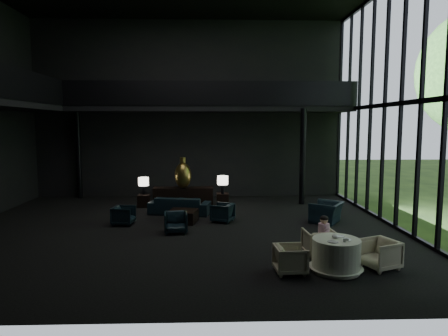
{
  "coord_description": "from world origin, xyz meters",
  "views": [
    {
      "loc": [
        1.0,
        -12.44,
        3.35
      ],
      "look_at": [
        1.41,
        0.5,
        1.92
      ],
      "focal_mm": 32.0,
      "sensor_mm": 36.0,
      "label": 1
    }
  ],
  "objects_px": {
    "table_lamp_left": "(144,182)",
    "sofa": "(180,201)",
    "child": "(324,228)",
    "dining_chair_north": "(319,242)",
    "side_table_right": "(223,200)",
    "table_lamp_right": "(223,181)",
    "lounge_armchair_south": "(176,222)",
    "dining_table": "(336,257)",
    "console": "(183,197)",
    "coffee_table": "(183,216)",
    "lounge_armchair_west": "(124,216)",
    "lounge_armchair_east": "(222,213)",
    "window_armchair": "(327,209)",
    "dining_chair_east": "(380,253)",
    "side_table_left": "(144,201)",
    "dining_chair_west": "(290,259)",
    "bronze_urn": "(183,175)"
  },
  "relations": [
    {
      "from": "table_lamp_left",
      "to": "sofa",
      "type": "distance_m",
      "value": 2.11
    },
    {
      "from": "child",
      "to": "dining_chair_north",
      "type": "bearing_deg",
      "value": -13.66
    },
    {
      "from": "side_table_right",
      "to": "table_lamp_right",
      "type": "bearing_deg",
      "value": -90.0
    },
    {
      "from": "sofa",
      "to": "lounge_armchair_south",
      "type": "xyz_separation_m",
      "value": [
        0.09,
        -2.62,
        -0.14
      ]
    },
    {
      "from": "dining_table",
      "to": "side_table_right",
      "type": "bearing_deg",
      "value": 108.08
    },
    {
      "from": "console",
      "to": "table_lamp_right",
      "type": "distance_m",
      "value": 1.75
    },
    {
      "from": "coffee_table",
      "to": "lounge_armchair_west",
      "type": "bearing_deg",
      "value": -170.88
    },
    {
      "from": "console",
      "to": "lounge_armchair_south",
      "type": "xyz_separation_m",
      "value": [
        0.04,
        -4.04,
        -0.06
      ]
    },
    {
      "from": "table_lamp_left",
      "to": "table_lamp_right",
      "type": "xyz_separation_m",
      "value": [
        3.2,
        -0.11,
        0.05
      ]
    },
    {
      "from": "side_table_right",
      "to": "coffee_table",
      "type": "distance_m",
      "value": 2.96
    },
    {
      "from": "table_lamp_left",
      "to": "side_table_right",
      "type": "xyz_separation_m",
      "value": [
        3.2,
        0.01,
        -0.74
      ]
    },
    {
      "from": "lounge_armchair_south",
      "to": "dining_chair_north",
      "type": "relative_size",
      "value": 0.88
    },
    {
      "from": "lounge_armchair_east",
      "to": "window_armchair",
      "type": "height_order",
      "value": "window_armchair"
    },
    {
      "from": "console",
      "to": "side_table_right",
      "type": "height_order",
      "value": "console"
    },
    {
      "from": "sofa",
      "to": "lounge_armchair_west",
      "type": "bearing_deg",
      "value": 52.72
    },
    {
      "from": "lounge_armchair_south",
      "to": "dining_chair_east",
      "type": "xyz_separation_m",
      "value": [
        5.01,
        -3.24,
        0.04
      ]
    },
    {
      "from": "side_table_left",
      "to": "dining_chair_west",
      "type": "height_order",
      "value": "dining_chair_west"
    },
    {
      "from": "side_table_right",
      "to": "lounge_armchair_west",
      "type": "relative_size",
      "value": 0.88
    },
    {
      "from": "dining_chair_west",
      "to": "child",
      "type": "distance_m",
      "value": 1.58
    },
    {
      "from": "console",
      "to": "window_armchair",
      "type": "relative_size",
      "value": 2.27
    },
    {
      "from": "table_lamp_left",
      "to": "dining_chair_east",
      "type": "relative_size",
      "value": 0.95
    },
    {
      "from": "dining_chair_east",
      "to": "side_table_right",
      "type": "bearing_deg",
      "value": -176.13
    },
    {
      "from": "dining_chair_west",
      "to": "child",
      "type": "xyz_separation_m",
      "value": [
        1.06,
        1.08,
        0.44
      ]
    },
    {
      "from": "dining_chair_north",
      "to": "child",
      "type": "relative_size",
      "value": 1.23
    },
    {
      "from": "dining_table",
      "to": "dining_chair_west",
      "type": "relative_size",
      "value": 1.95
    },
    {
      "from": "window_armchair",
      "to": "dining_chair_west",
      "type": "distance_m",
      "value": 5.1
    },
    {
      "from": "dining_table",
      "to": "dining_chair_north",
      "type": "xyz_separation_m",
      "value": [
        -0.11,
        1.02,
        0.05
      ]
    },
    {
      "from": "console",
      "to": "dining_chair_north",
      "type": "height_order",
      "value": "console"
    },
    {
      "from": "bronze_urn",
      "to": "table_lamp_left",
      "type": "distance_m",
      "value": 1.63
    },
    {
      "from": "coffee_table",
      "to": "child",
      "type": "distance_m",
      "value": 5.37
    },
    {
      "from": "table_lamp_left",
      "to": "coffee_table",
      "type": "bearing_deg",
      "value": -55.66
    },
    {
      "from": "sofa",
      "to": "lounge_armchair_south",
      "type": "bearing_deg",
      "value": 102.64
    },
    {
      "from": "lounge_armchair_south",
      "to": "lounge_armchair_east",
      "type": "bearing_deg",
      "value": 36.28
    },
    {
      "from": "lounge_armchair_east",
      "to": "dining_chair_east",
      "type": "bearing_deg",
      "value": 60.77
    },
    {
      "from": "side_table_right",
      "to": "dining_chair_east",
      "type": "bearing_deg",
      "value": -64.34
    },
    {
      "from": "table_lamp_left",
      "to": "table_lamp_right",
      "type": "distance_m",
      "value": 3.2
    },
    {
      "from": "table_lamp_right",
      "to": "sofa",
      "type": "distance_m",
      "value": 2.12
    },
    {
      "from": "table_lamp_left",
      "to": "lounge_armchair_west",
      "type": "relative_size",
      "value": 1.14
    },
    {
      "from": "lounge_armchair_west",
      "to": "dining_chair_west",
      "type": "relative_size",
      "value": 0.98
    },
    {
      "from": "lounge_armchair_west",
      "to": "window_armchair",
      "type": "xyz_separation_m",
      "value": [
        6.87,
        0.12,
        0.16
      ]
    },
    {
      "from": "table_lamp_left",
      "to": "dining_chair_east",
      "type": "xyz_separation_m",
      "value": [
        6.65,
        -7.18,
        -0.64
      ]
    },
    {
      "from": "table_lamp_right",
      "to": "dining_chair_north",
      "type": "height_order",
      "value": "table_lamp_right"
    },
    {
      "from": "side_table_right",
      "to": "lounge_armchair_east",
      "type": "height_order",
      "value": "lounge_armchair_east"
    },
    {
      "from": "child",
      "to": "table_lamp_left",
      "type": "bearing_deg",
      "value": -48.49
    },
    {
      "from": "console",
      "to": "coffee_table",
      "type": "bearing_deg",
      "value": -86.55
    },
    {
      "from": "bronze_urn",
      "to": "table_lamp_right",
      "type": "relative_size",
      "value": 1.7
    },
    {
      "from": "table_lamp_left",
      "to": "dining_table",
      "type": "xyz_separation_m",
      "value": [
        5.59,
        -7.3,
        -0.68
      ]
    },
    {
      "from": "table_lamp_right",
      "to": "dining_table",
      "type": "relative_size",
      "value": 0.6
    },
    {
      "from": "table_lamp_right",
      "to": "coffee_table",
      "type": "relative_size",
      "value": 0.79
    },
    {
      "from": "table_lamp_right",
      "to": "window_armchair",
      "type": "height_order",
      "value": "table_lamp_right"
    }
  ]
}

